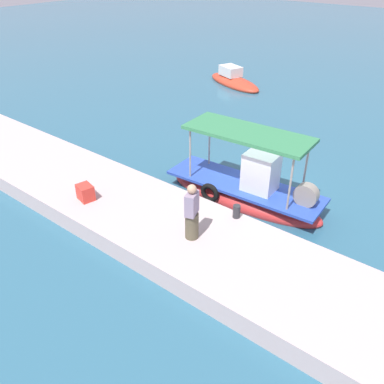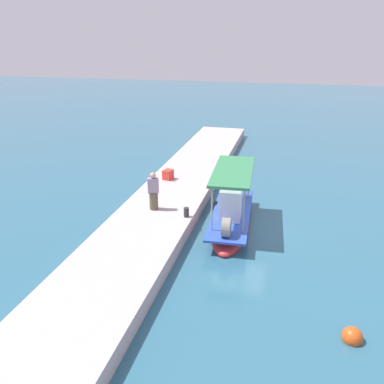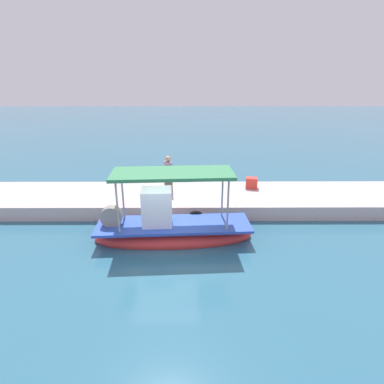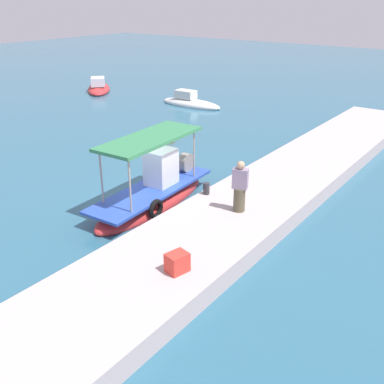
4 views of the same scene
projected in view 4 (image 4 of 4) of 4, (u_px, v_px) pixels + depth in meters
name	position (u px, v px, depth m)	size (l,w,h in m)	color
ground_plane	(149.00, 199.00, 17.72)	(120.00, 120.00, 0.00)	#2E627C
dock_quay	(233.00, 219.00, 15.47)	(36.00, 3.60, 0.64)	#C1ADAC
main_fishing_boat	(154.00, 192.00, 17.11)	(6.13, 2.05, 3.06)	red
fisherman_near_bollard	(240.00, 189.00, 15.00)	(0.51, 0.57, 1.79)	brown
mooring_bollard	(206.00, 189.00, 16.51)	(0.24, 0.24, 0.44)	#2D2D33
cargo_crate	(177.00, 262.00, 11.87)	(0.56, 0.45, 0.54)	red
marker_buoy	(169.00, 140.00, 24.49)	(0.60, 0.60, 0.60)	#E6531A
moored_boat_mid	(99.00, 88.00, 37.38)	(4.72, 4.75, 1.44)	#BE2F30
moored_boat_far	(191.00, 103.00, 32.46)	(1.63, 4.92, 1.32)	silver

